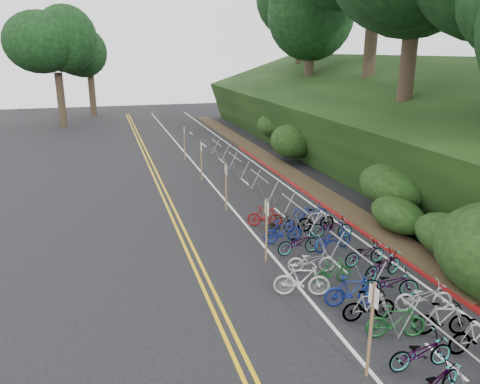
% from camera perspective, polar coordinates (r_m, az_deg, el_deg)
% --- Properties ---
extents(ground, '(120.00, 120.00, 0.00)m').
position_cam_1_polar(ground, '(13.90, 7.86, -17.17)').
color(ground, black).
rests_on(ground, ground).
extents(road_markings, '(7.47, 80.00, 0.01)m').
position_cam_1_polar(road_markings, '(22.63, -1.03, -3.09)').
color(road_markings, gold).
rests_on(road_markings, ground).
extents(red_curb, '(0.25, 28.00, 0.10)m').
position_cam_1_polar(red_curb, '(25.99, 8.69, -0.50)').
color(red_curb, maroon).
rests_on(red_curb, ground).
extents(embankment, '(14.30, 48.14, 9.11)m').
position_cam_1_polar(embankment, '(34.86, 14.98, 7.82)').
color(embankment, black).
rests_on(embankment, ground).
extents(bike_rack_front, '(1.19, 3.00, 1.28)m').
position_cam_1_polar(bike_rack_front, '(13.02, 22.74, -16.19)').
color(bike_rack_front, '#9A9B9E').
rests_on(bike_rack_front, ground).
extents(bike_racks_rest, '(1.14, 23.00, 1.17)m').
position_cam_1_polar(bike_racks_rest, '(25.67, 2.35, 1.34)').
color(bike_racks_rest, '#9A9B9E').
rests_on(bike_racks_rest, ground).
extents(signpost_near, '(0.08, 0.40, 2.57)m').
position_cam_1_polar(signpost_near, '(12.05, 15.69, -15.25)').
color(signpost_near, brown).
rests_on(signpost_near, ground).
extents(signposts_rest, '(0.08, 18.40, 2.50)m').
position_cam_1_polar(signposts_rest, '(25.83, -3.40, 2.74)').
color(signposts_rest, brown).
rests_on(signposts_rest, ground).
extents(bike_front, '(1.09, 1.93, 1.12)m').
position_cam_1_polar(bike_front, '(15.66, 7.54, -10.58)').
color(bike_front, beige).
rests_on(bike_front, ground).
extents(bike_valet, '(3.44, 13.55, 1.06)m').
position_cam_1_polar(bike_valet, '(16.96, 13.90, -9.00)').
color(bike_valet, slate).
rests_on(bike_valet, ground).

